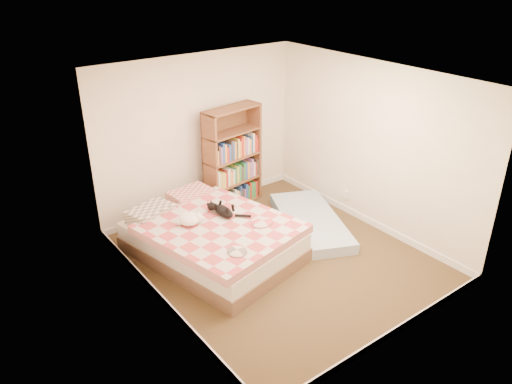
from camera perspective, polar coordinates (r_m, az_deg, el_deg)
room at (r=6.43m, az=2.66°, el=1.53°), size 3.51×4.01×2.51m
bed at (r=6.95m, az=-5.17°, el=-5.15°), size 2.02×2.54×0.60m
bookshelf at (r=8.19m, az=-2.76°, el=2.45°), size 1.05×0.49×1.67m
floor_mattress at (r=7.74m, az=6.25°, el=-3.39°), size 1.50×2.01×0.16m
black_cat at (r=6.92m, az=-3.86°, el=-2.09°), size 0.30×0.66×0.15m
white_dog at (r=6.72m, az=-7.58°, el=-3.06°), size 0.34×0.37×0.15m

